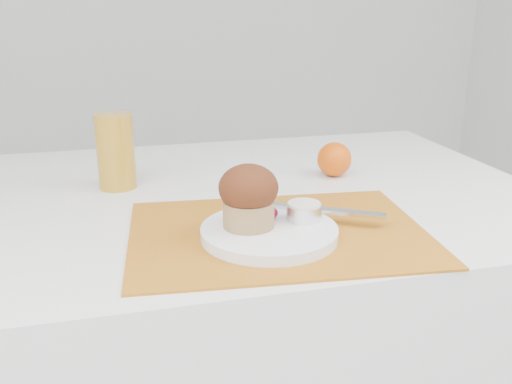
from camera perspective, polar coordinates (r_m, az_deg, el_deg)
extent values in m
cube|color=white|center=(1.24, -3.07, -16.67)|extent=(1.20, 0.80, 0.75)
cube|color=#BA6C19|center=(0.88, 2.22, -4.08)|extent=(0.48, 0.37, 0.00)
cylinder|color=white|center=(0.86, 1.33, -4.05)|extent=(0.22, 0.22, 0.02)
cylinder|color=silver|center=(0.88, 4.82, -2.00)|extent=(0.06, 0.06, 0.02)
cylinder|color=white|center=(0.88, 4.84, -1.27)|extent=(0.06, 0.06, 0.01)
ellipsoid|color=#540213|center=(0.88, 1.55, -2.09)|extent=(0.02, 0.02, 0.02)
ellipsoid|color=#550216|center=(0.89, 3.76, -2.07)|extent=(0.02, 0.02, 0.02)
cube|color=silver|center=(0.92, 5.97, -1.72)|extent=(0.20, 0.13, 0.01)
sphere|color=#EC5908|center=(1.17, 7.84, 3.25)|extent=(0.07, 0.07, 0.07)
cylinder|color=gold|center=(1.11, -13.85, 3.94)|extent=(0.08, 0.08, 0.14)
cylinder|color=tan|center=(0.85, -0.75, -2.15)|extent=(0.09, 0.09, 0.04)
ellipsoid|color=#331409|center=(0.84, -0.76, 0.43)|extent=(0.09, 0.09, 0.07)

